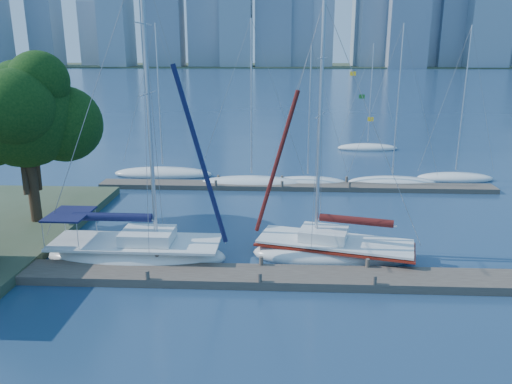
{
  "coord_description": "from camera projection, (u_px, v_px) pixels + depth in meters",
  "views": [
    {
      "loc": [
        0.84,
        -20.91,
        10.22
      ],
      "look_at": [
        -0.4,
        4.0,
        3.1
      ],
      "focal_mm": 35.0,
      "sensor_mm": 36.0,
      "label": 1
    }
  ],
  "objects": [
    {
      "name": "far_dock",
      "position": [
        295.0,
        186.0,
        38.14
      ],
      "size": [
        30.0,
        1.8,
        0.36
      ],
      "primitive_type": "cube",
      "color": "#433931",
      "rests_on": "ground"
    },
    {
      "name": "sailboat_navy",
      "position": [
        136.0,
        240.0,
        24.76
      ],
      "size": [
        9.05,
        3.04,
        14.86
      ],
      "rotation": [
        0.0,
        0.0,
        -0.01
      ],
      "color": "silver",
      "rests_on": "ground"
    },
    {
      "name": "bg_boat_0",
      "position": [
        163.0,
        173.0,
        41.87
      ],
      "size": [
        8.48,
        5.26,
        12.61
      ],
      "rotation": [
        0.0,
        0.0,
        -0.39
      ],
      "color": "silver",
      "rests_on": "ground"
    },
    {
      "name": "far_shore",
      "position": [
        280.0,
        66.0,
        330.25
      ],
      "size": [
        800.0,
        100.0,
        1.5
      ],
      "primitive_type": "cube",
      "color": "#38472D",
      "rests_on": "ground"
    },
    {
      "name": "bg_boat_7",
      "position": [
        367.0,
        147.0,
        53.01
      ],
      "size": [
        6.42,
        2.39,
        11.19
      ],
      "rotation": [
        0.0,
        0.0,
        0.07
      ],
      "color": "silver",
      "rests_on": "ground"
    },
    {
      "name": "bg_boat_5",
      "position": [
        455.0,
        177.0,
        40.55
      ],
      "size": [
        6.19,
        2.14,
        12.34
      ],
      "rotation": [
        0.0,
        0.0,
        0.04
      ],
      "color": "silver",
      "rests_on": "ground"
    },
    {
      "name": "tree",
      "position": [
        24.0,
        113.0,
        27.75
      ],
      "size": [
        7.87,
        7.17,
        10.22
      ],
      "color": "#312015",
      "rests_on": "ground"
    },
    {
      "name": "bg_boat_4",
      "position": [
        392.0,
        182.0,
        39.15
      ],
      "size": [
        6.95,
        2.36,
        12.43
      ],
      "rotation": [
        0.0,
        0.0,
        -0.05
      ],
      "color": "silver",
      "rests_on": "ground"
    },
    {
      "name": "near_dock",
      "position": [
        260.0,
        277.0,
        22.87
      ],
      "size": [
        26.0,
        2.0,
        0.4
      ],
      "primitive_type": "cube",
      "color": "#433931",
      "rests_on": "ground"
    },
    {
      "name": "bg_boat_1",
      "position": [
        252.0,
        183.0,
        38.87
      ],
      "size": [
        8.2,
        2.72,
        12.77
      ],
      "rotation": [
        0.0,
        0.0,
        0.05
      ],
      "color": "silver",
      "rests_on": "ground"
    },
    {
      "name": "ground",
      "position": [
        260.0,
        281.0,
        22.92
      ],
      "size": [
        700.0,
        700.0,
        0.0
      ],
      "primitive_type": "plane",
      "color": "navy",
      "rests_on": "ground"
    },
    {
      "name": "skyline",
      "position": [
        316.0,
        5.0,
        290.81
      ],
      "size": [
        503.31,
        51.31,
        109.73
      ],
      "color": "#7E94A3",
      "rests_on": "ground"
    },
    {
      "name": "bg_boat_2",
      "position": [
        308.0,
        182.0,
        39.14
      ],
      "size": [
        6.33,
        2.44,
        10.87
      ],
      "rotation": [
        0.0,
        0.0,
        -0.07
      ],
      "color": "silver",
      "rests_on": "ground"
    },
    {
      "name": "sailboat_maroon",
      "position": [
        335.0,
        239.0,
        25.15
      ],
      "size": [
        8.67,
        4.63,
        12.95
      ],
      "rotation": [
        0.0,
        0.0,
        -0.25
      ],
      "color": "silver",
      "rests_on": "ground"
    }
  ]
}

